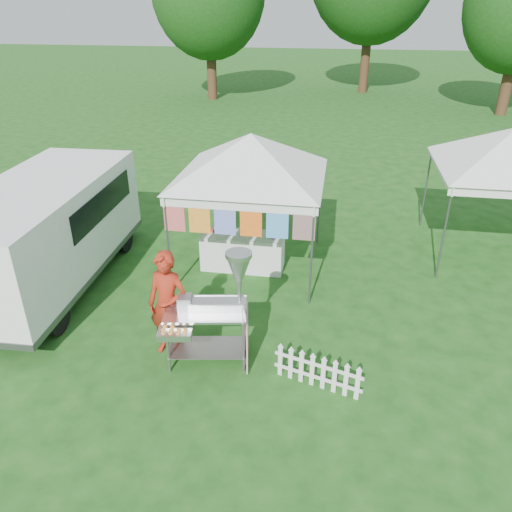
# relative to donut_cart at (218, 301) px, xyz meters

# --- Properties ---
(ground) EXTENTS (120.00, 120.00, 0.00)m
(ground) POSITION_rel_donut_cart_xyz_m (-0.09, -0.04, -1.18)
(ground) COLOR #174714
(ground) RESTS_ON ground
(canopy_main) EXTENTS (4.24, 4.24, 3.45)m
(canopy_main) POSITION_rel_donut_cart_xyz_m (-0.09, 3.46, 1.80)
(canopy_main) COLOR #59595E
(canopy_main) RESTS_ON ground
(donut_cart) EXTENTS (1.46, 1.20, 2.01)m
(donut_cart) POSITION_rel_donut_cart_xyz_m (0.00, 0.00, 0.00)
(donut_cart) COLOR gray
(donut_cart) RESTS_ON ground
(vendor) EXTENTS (0.75, 0.55, 1.89)m
(vendor) POSITION_rel_donut_cart_xyz_m (-0.89, 0.12, -0.24)
(vendor) COLOR #9E2413
(vendor) RESTS_ON ground
(cargo_van) EXTENTS (2.30, 5.36, 2.20)m
(cargo_van) POSITION_rel_donut_cart_xyz_m (-4.10, 2.08, -0.00)
(cargo_van) COLOR white
(cargo_van) RESTS_ON ground
(picket_fence) EXTENTS (1.39, 0.43, 0.56)m
(picket_fence) POSITION_rel_donut_cart_xyz_m (1.63, -0.36, -0.89)
(picket_fence) COLOR white
(picket_fence) RESTS_ON ground
(display_table) EXTENTS (1.80, 0.70, 0.81)m
(display_table) POSITION_rel_donut_cart_xyz_m (-0.25, 3.30, -0.78)
(display_table) COLOR white
(display_table) RESTS_ON ground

